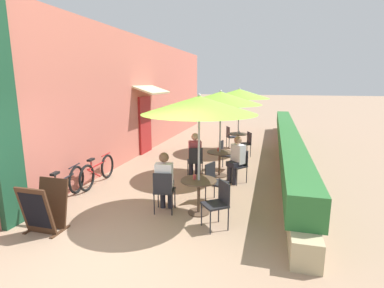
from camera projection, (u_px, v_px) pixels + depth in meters
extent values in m
plane|color=#9E7F66|center=(114.00, 261.00, 4.48)|extent=(120.00, 120.00, 0.00)
cube|color=#C66B5B|center=(148.00, 96.00, 11.70)|extent=(0.24, 14.81, 4.20)
cube|color=#19472D|center=(3.00, 113.00, 5.22)|extent=(0.12, 0.56, 4.20)
cube|color=maroon|center=(145.00, 125.00, 11.17)|extent=(0.08, 0.96, 2.10)
cube|color=beige|center=(152.00, 90.00, 10.83)|extent=(0.78, 1.80, 0.30)
cube|color=tan|center=(287.00, 151.00, 10.64)|extent=(0.44, 13.81, 0.45)
cube|color=#2D6B33|center=(288.00, 137.00, 10.54)|extent=(0.60, 13.12, 0.56)
cylinder|color=brown|center=(199.00, 212.00, 6.12)|extent=(0.44, 0.44, 0.02)
cylinder|color=brown|center=(199.00, 197.00, 6.05)|extent=(0.06, 0.06, 0.69)
cylinder|color=brown|center=(199.00, 181.00, 5.98)|extent=(0.72, 0.72, 0.02)
cylinder|color=#B7B7BC|center=(199.00, 158.00, 5.88)|extent=(0.04, 0.04, 2.32)
cone|color=#8CD138|center=(199.00, 105.00, 5.67)|extent=(2.22, 2.22, 0.34)
sphere|color=#B7B7BC|center=(199.00, 95.00, 5.63)|extent=(0.07, 0.07, 0.07)
cube|color=#232328|center=(215.00, 205.00, 5.40)|extent=(0.56, 0.56, 0.04)
cube|color=#232328|center=(224.00, 192.00, 5.43)|extent=(0.26, 0.32, 0.42)
cylinder|color=#232328|center=(202.00, 214.00, 5.54)|extent=(0.02, 0.02, 0.45)
cylinder|color=#232328|center=(210.00, 222.00, 5.21)|extent=(0.02, 0.02, 0.45)
cylinder|color=#232328|center=(219.00, 211.00, 5.68)|extent=(0.02, 0.02, 0.45)
cylinder|color=#232328|center=(228.00, 219.00, 5.35)|extent=(0.02, 0.02, 0.45)
cube|color=#232328|center=(217.00, 183.00, 6.58)|extent=(0.52, 0.52, 0.04)
cube|color=#232328|center=(210.00, 172.00, 6.64)|extent=(0.17, 0.36, 0.42)
cylinder|color=#232328|center=(220.00, 197.00, 6.38)|extent=(0.02, 0.02, 0.45)
cylinder|color=#232328|center=(228.00, 192.00, 6.66)|extent=(0.02, 0.02, 0.45)
cylinder|color=#232328|center=(206.00, 193.00, 6.59)|extent=(0.02, 0.02, 0.45)
cylinder|color=#232328|center=(214.00, 188.00, 6.87)|extent=(0.02, 0.02, 0.45)
cube|color=#232328|center=(165.00, 191.00, 6.11)|extent=(0.45, 0.45, 0.04)
cube|color=#232328|center=(162.00, 184.00, 5.88)|extent=(0.38, 0.09, 0.42)
cylinder|color=#232328|center=(175.00, 198.00, 6.31)|extent=(0.02, 0.02, 0.45)
cylinder|color=#232328|center=(158.00, 197.00, 6.35)|extent=(0.02, 0.02, 0.45)
cylinder|color=#232328|center=(172.00, 205.00, 5.96)|extent=(0.02, 0.02, 0.45)
cylinder|color=#232328|center=(154.00, 204.00, 6.00)|extent=(0.02, 0.02, 0.45)
cylinder|color=#23232D|center=(170.00, 197.00, 6.32)|extent=(0.11, 0.11, 0.47)
cylinder|color=#23232D|center=(163.00, 197.00, 6.33)|extent=(0.11, 0.11, 0.47)
cube|color=#23232D|center=(165.00, 185.00, 6.18)|extent=(0.35, 0.40, 0.12)
cube|color=white|center=(164.00, 175.00, 6.02)|extent=(0.37, 0.27, 0.50)
sphere|color=brown|center=(164.00, 157.00, 5.96)|extent=(0.20, 0.20, 0.20)
cylinder|color=#B73D3D|center=(195.00, 177.00, 6.02)|extent=(0.07, 0.07, 0.09)
cylinder|color=brown|center=(219.00, 175.00, 8.52)|extent=(0.44, 0.44, 0.02)
cylinder|color=brown|center=(219.00, 164.00, 8.45)|extent=(0.06, 0.06, 0.69)
cylinder|color=brown|center=(220.00, 152.00, 8.38)|extent=(0.72, 0.72, 0.02)
cylinder|color=#B7B7BC|center=(220.00, 136.00, 8.29)|extent=(0.04, 0.04, 2.32)
cone|color=#8CD138|center=(221.00, 98.00, 8.08)|extent=(2.22, 2.22, 0.34)
sphere|color=#B7B7BC|center=(221.00, 91.00, 8.04)|extent=(0.07, 0.07, 0.07)
cube|color=#232328|center=(195.00, 161.00, 8.36)|extent=(0.52, 0.52, 0.04)
cube|color=#232328|center=(196.00, 156.00, 8.13)|extent=(0.36, 0.17, 0.42)
cylinder|color=#232328|center=(200.00, 167.00, 8.60)|extent=(0.02, 0.02, 0.45)
cylinder|color=#232328|center=(188.00, 167.00, 8.56)|extent=(0.02, 0.02, 0.45)
cylinder|color=#232328|center=(202.00, 171.00, 8.25)|extent=(0.02, 0.02, 0.45)
cylinder|color=#232328|center=(189.00, 171.00, 8.21)|extent=(0.02, 0.02, 0.45)
cylinder|color=#23232D|center=(197.00, 167.00, 8.58)|extent=(0.11, 0.11, 0.47)
cylinder|color=#23232D|center=(191.00, 167.00, 8.57)|extent=(0.11, 0.11, 0.47)
cube|color=#23232D|center=(194.00, 158.00, 8.43)|extent=(0.41, 0.44, 0.12)
cube|color=#AD424C|center=(195.00, 150.00, 8.27)|extent=(0.40, 0.33, 0.50)
sphere|color=tan|center=(195.00, 137.00, 8.21)|extent=(0.20, 0.20, 0.20)
cube|color=#232328|center=(237.00, 166.00, 7.88)|extent=(0.56, 0.56, 0.04)
cube|color=#232328|center=(242.00, 157.00, 7.95)|extent=(0.32, 0.26, 0.42)
cylinder|color=#232328|center=(227.00, 174.00, 7.96)|extent=(0.02, 0.02, 0.45)
cylinder|color=#232328|center=(237.00, 177.00, 7.68)|extent=(0.02, 0.02, 0.45)
cylinder|color=#232328|center=(237.00, 171.00, 8.17)|extent=(0.02, 0.02, 0.45)
cylinder|color=#232328|center=(247.00, 175.00, 7.89)|extent=(0.02, 0.02, 0.45)
cylinder|color=#23232D|center=(230.00, 174.00, 7.88)|extent=(0.11, 0.11, 0.47)
cylinder|color=#23232D|center=(234.00, 176.00, 7.76)|extent=(0.11, 0.11, 0.47)
cube|color=#23232D|center=(235.00, 164.00, 7.81)|extent=(0.46, 0.47, 0.12)
cube|color=white|center=(238.00, 154.00, 7.83)|extent=(0.40, 0.38, 0.50)
sphere|color=#A87556|center=(238.00, 140.00, 7.74)|extent=(0.20, 0.20, 0.20)
cube|color=#232328|center=(227.00, 155.00, 9.06)|extent=(0.45, 0.45, 0.04)
cube|color=#232328|center=(221.00, 148.00, 9.09)|extent=(0.09, 0.38, 0.42)
cylinder|color=#232328|center=(231.00, 164.00, 8.87)|extent=(0.02, 0.02, 0.45)
cylinder|color=#232328|center=(234.00, 161.00, 9.20)|extent=(0.02, 0.02, 0.45)
cylinder|color=#232328|center=(219.00, 163.00, 9.02)|extent=(0.02, 0.02, 0.45)
cylinder|color=#232328|center=(223.00, 160.00, 9.34)|extent=(0.02, 0.02, 0.45)
cylinder|color=#B73D3D|center=(219.00, 149.00, 8.50)|extent=(0.07, 0.07, 0.09)
cylinder|color=brown|center=(237.00, 151.00, 11.46)|extent=(0.44, 0.44, 0.02)
cylinder|color=brown|center=(238.00, 143.00, 11.39)|extent=(0.06, 0.06, 0.69)
cylinder|color=brown|center=(238.00, 134.00, 11.32)|extent=(0.72, 0.72, 0.02)
cylinder|color=#B7B7BC|center=(238.00, 122.00, 11.23)|extent=(0.04, 0.04, 2.32)
cone|color=#8CD138|center=(239.00, 94.00, 11.01)|extent=(2.22, 2.22, 0.34)
sphere|color=#B7B7BC|center=(239.00, 89.00, 10.98)|extent=(0.07, 0.07, 0.07)
cube|color=#232328|center=(232.00, 137.00, 12.05)|extent=(0.53, 0.53, 0.04)
cube|color=#232328|center=(228.00, 132.00, 11.97)|extent=(0.19, 0.36, 0.42)
cylinder|color=#232328|center=(238.00, 143.00, 11.95)|extent=(0.02, 0.02, 0.45)
cylinder|color=#232328|center=(235.00, 141.00, 12.30)|extent=(0.02, 0.02, 0.45)
cylinder|color=#232328|center=(229.00, 143.00, 11.89)|extent=(0.02, 0.02, 0.45)
cylinder|color=#232328|center=(227.00, 142.00, 12.23)|extent=(0.02, 0.02, 0.45)
cube|color=#232328|center=(244.00, 144.00, 10.70)|extent=(0.53, 0.53, 0.04)
cube|color=#232328|center=(249.00, 138.00, 10.68)|extent=(0.19, 0.36, 0.42)
cylinder|color=#232328|center=(237.00, 149.00, 10.88)|extent=(0.02, 0.02, 0.45)
cylinder|color=#232328|center=(241.00, 151.00, 10.54)|extent=(0.02, 0.02, 0.45)
cylinder|color=#232328|center=(247.00, 149.00, 10.95)|extent=(0.02, 0.02, 0.45)
cylinder|color=#232328|center=(250.00, 151.00, 10.60)|extent=(0.02, 0.02, 0.45)
cylinder|color=white|center=(239.00, 132.00, 11.46)|extent=(0.07, 0.07, 0.09)
torus|color=black|center=(76.00, 180.00, 7.14)|extent=(0.14, 0.67, 0.67)
torus|color=black|center=(50.00, 196.00, 6.13)|extent=(0.14, 0.67, 0.67)
cylinder|color=black|center=(63.00, 179.00, 6.60)|extent=(0.14, 0.82, 0.04)
cylinder|color=black|center=(59.00, 189.00, 6.45)|extent=(0.11, 0.60, 0.39)
cylinder|color=black|center=(55.00, 179.00, 6.30)|extent=(0.04, 0.04, 0.24)
cube|color=black|center=(55.00, 174.00, 6.27)|extent=(0.13, 0.23, 0.05)
cylinder|color=black|center=(74.00, 166.00, 7.03)|extent=(0.08, 0.46, 0.03)
torus|color=black|center=(107.00, 166.00, 8.29)|extent=(0.09, 0.67, 0.66)
torus|color=black|center=(87.00, 178.00, 7.29)|extent=(0.09, 0.67, 0.66)
cylinder|color=#B21E1E|center=(97.00, 165.00, 7.75)|extent=(0.08, 0.82, 0.04)
cylinder|color=#B21E1E|center=(94.00, 173.00, 7.61)|extent=(0.07, 0.60, 0.39)
cylinder|color=#B21E1E|center=(91.00, 164.00, 7.46)|extent=(0.04, 0.04, 0.23)
cube|color=black|center=(91.00, 160.00, 7.43)|extent=(0.11, 0.22, 0.05)
cylinder|color=#B21E1E|center=(106.00, 154.00, 8.18)|extent=(0.05, 0.46, 0.03)
cube|color=#422819|center=(53.00, 202.00, 5.50)|extent=(0.61, 0.24, 0.90)
cube|color=black|center=(53.00, 201.00, 5.51)|extent=(0.50, 0.16, 0.68)
cube|color=#422819|center=(36.00, 211.00, 5.12)|extent=(0.61, 0.24, 0.90)
cube|color=black|center=(35.00, 211.00, 5.10)|extent=(0.50, 0.16, 0.68)
cube|color=#422819|center=(60.00, 232.00, 5.32)|extent=(0.06, 0.48, 0.02)
cube|color=#422819|center=(34.00, 228.00, 5.47)|extent=(0.06, 0.48, 0.02)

